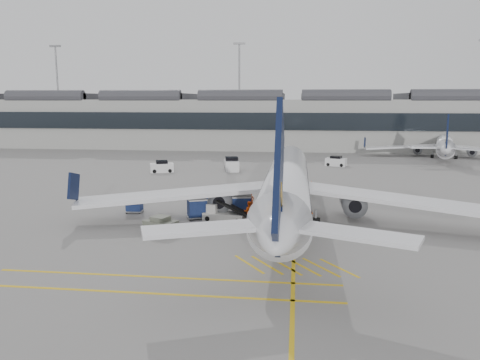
# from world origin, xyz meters

# --- Properties ---
(ground) EXTENTS (220.00, 220.00, 0.00)m
(ground) POSITION_xyz_m (0.00, 0.00, 0.00)
(ground) COLOR gray
(ground) RESTS_ON ground
(terminal) EXTENTS (200.00, 20.45, 12.40)m
(terminal) POSITION_xyz_m (0.00, 71.93, 6.14)
(terminal) COLOR #9E9E99
(terminal) RESTS_ON ground
(light_masts) EXTENTS (113.00, 0.60, 25.45)m
(light_masts) POSITION_xyz_m (-1.67, 86.00, 14.49)
(light_masts) COLOR slate
(light_masts) RESTS_ON ground
(apron_markings) EXTENTS (0.25, 60.00, 0.01)m
(apron_markings) POSITION_xyz_m (10.00, 10.00, 0.01)
(apron_markings) COLOR gold
(apron_markings) RESTS_ON ground
(airliner_main) EXTENTS (38.43, 41.96, 11.16)m
(airliner_main) POSITION_xyz_m (9.21, 4.99, 3.28)
(airliner_main) COLOR white
(airliner_main) RESTS_ON ground
(airliner_far) EXTENTS (28.80, 31.89, 8.70)m
(airliner_far) POSITION_xyz_m (38.26, 56.08, 2.56)
(airliner_far) COLOR white
(airliner_far) RESTS_ON ground
(belt_loader) EXTENTS (4.87, 2.29, 1.93)m
(belt_loader) POSITION_xyz_m (3.49, 4.38, 0.57)
(belt_loader) COLOR #B8B5AE
(belt_loader) RESTS_ON ground
(baggage_cart_a) EXTENTS (2.25, 2.08, 1.91)m
(baggage_cart_a) POSITION_xyz_m (0.92, 4.72, 1.02)
(baggage_cart_a) COLOR gray
(baggage_cart_a) RESTS_ON ground
(baggage_cart_b) EXTENTS (2.15, 1.86, 2.04)m
(baggage_cart_b) POSITION_xyz_m (4.99, 5.99, 1.09)
(baggage_cart_b) COLOR gray
(baggage_cart_b) RESTS_ON ground
(baggage_cart_c) EXTENTS (1.97, 1.76, 1.77)m
(baggage_cart_c) POSITION_xyz_m (0.88, 9.21, 0.95)
(baggage_cart_c) COLOR gray
(baggage_cart_c) RESTS_ON ground
(baggage_cart_d) EXTENTS (1.65, 1.38, 1.66)m
(baggage_cart_d) POSITION_xyz_m (-5.72, 6.30, 0.89)
(baggage_cart_d) COLOR gray
(baggage_cart_d) RESTS_ON ground
(ramp_agent_a) EXTENTS (0.81, 0.77, 1.86)m
(ramp_agent_a) POSITION_xyz_m (5.64, 8.46, 0.93)
(ramp_agent_a) COLOR #FF550D
(ramp_agent_a) RESTS_ON ground
(ramp_agent_b) EXTENTS (0.95, 0.75, 1.94)m
(ramp_agent_b) POSITION_xyz_m (5.86, 4.07, 0.97)
(ramp_agent_b) COLOR #DD460B
(ramp_agent_b) RESTS_ON ground
(pushback_tug) EXTENTS (3.06, 2.49, 1.48)m
(pushback_tug) POSITION_xyz_m (-1.05, -0.53, 0.66)
(pushback_tug) COLOR #54584A
(pushback_tug) RESTS_ON ground
(safety_cone_nose) EXTENTS (0.33, 0.33, 0.45)m
(safety_cone_nose) POSITION_xyz_m (12.12, 24.15, 0.23)
(safety_cone_nose) COLOR #F24C0A
(safety_cone_nose) RESTS_ON ground
(safety_cone_engine) EXTENTS (0.35, 0.35, 0.49)m
(safety_cone_engine) POSITION_xyz_m (11.59, 7.90, 0.24)
(safety_cone_engine) COLOR #F24C0A
(safety_cone_engine) RESTS_ON ground
(service_van_left) EXTENTS (3.88, 2.83, 1.80)m
(service_van_left) POSITION_xyz_m (-10.40, 31.94, 0.80)
(service_van_left) COLOR silver
(service_van_left) RESTS_ON ground
(service_van_mid) EXTENTS (2.89, 4.48, 2.13)m
(service_van_mid) POSITION_xyz_m (0.01, 34.83, 0.95)
(service_van_mid) COLOR silver
(service_van_mid) RESTS_ON ground
(service_van_right) EXTENTS (3.73, 2.66, 1.73)m
(service_van_right) POSITION_xyz_m (16.71, 42.03, 0.78)
(service_van_right) COLOR silver
(service_van_right) RESTS_ON ground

